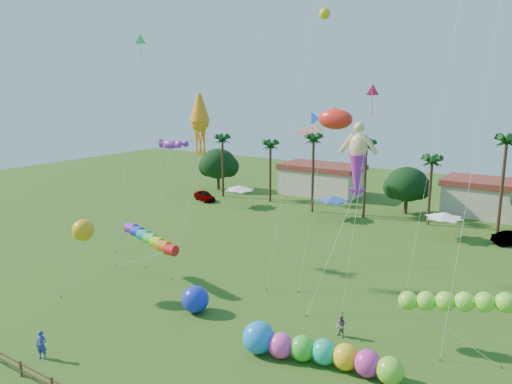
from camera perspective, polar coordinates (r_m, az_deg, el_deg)
The scene contains 18 objects.
ground at distance 33.22m, azimuth -10.09°, elevation -18.47°, with size 160.00×160.00×0.00m, color #285116.
tree_line at distance 67.70m, azimuth 18.73°, elevation 0.69°, with size 69.46×8.91×11.00m.
buildings_row at distance 75.64m, azimuth 14.94°, elevation 0.29°, with size 35.00×7.00×4.00m.
tent_row at distance 64.06m, azimuth 8.55°, elevation -0.81°, with size 31.00×4.00×0.60m.
car_a at distance 75.11m, azimuth -5.91°, elevation -0.43°, with size 1.76×4.37×1.49m, color #4C4C54.
spectator_a at distance 35.19m, azimuth -23.31°, elevation -15.75°, with size 0.68×0.45×1.87m, color #2E3AA4.
spectator_b at distance 35.48m, azimuth 9.67°, elevation -14.91°, with size 0.77×0.60×1.59m, color gray.
caterpillar_inflatable at distance 32.24m, azimuth 6.61°, elevation -17.59°, with size 10.17×3.29×2.07m.
blue_ball at distance 38.69m, azimuth -6.94°, elevation -12.08°, with size 2.06×2.06×2.06m, color #172FD0.
rainbow_tube at distance 43.01m, azimuth -11.37°, elevation -6.12°, with size 10.23×2.48×4.04m.
green_worm at distance 34.73m, azimuth 16.99°, elevation -11.79°, with size 9.22×3.68×3.80m.
orange_ball_kite at distance 42.28m, azimuth -19.15°, elevation -4.16°, with size 2.49×2.73×6.36m.
merman_kite at distance 38.58m, azimuth 11.55°, elevation 3.11°, with size 2.98×5.85×13.67m.
fish_kite at distance 43.59m, azimuth 9.04°, elevation 8.22°, with size 4.93×6.61×15.00m.
squid_kite at distance 43.86m, azimuth -6.43°, elevation 7.90°, with size 2.19×4.13×16.25m.
lobster_kite at distance 48.82m, azimuth -9.74°, elevation 5.39°, with size 3.62×5.44×11.94m.
delta_kite_red at distance 38.41m, azimuth 13.12°, elevation 10.62°, with size 1.11×3.69×16.93m.
delta_kite_green at distance 54.35m, azimuth -13.11°, elevation 16.16°, with size 1.23×5.21×22.00m.
Camera 1 is at (20.16, -20.46, 16.69)m, focal length 35.00 mm.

